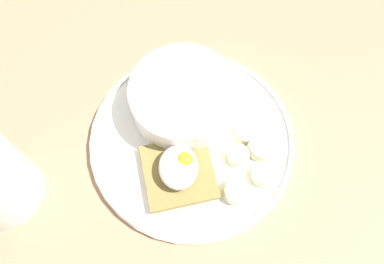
% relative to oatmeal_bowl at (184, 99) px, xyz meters
% --- Properties ---
extents(ground_plane, '(1.20, 1.20, 0.02)m').
position_rel_oatmeal_bowl_xyz_m(ground_plane, '(-0.04, -0.01, -0.05)').
color(ground_plane, '#9B7556').
rests_on(ground_plane, ground).
extents(plate, '(0.26, 0.26, 0.02)m').
position_rel_oatmeal_bowl_xyz_m(plate, '(-0.04, -0.01, -0.03)').
color(plate, white).
rests_on(plate, ground_plane).
extents(oatmeal_bowl, '(0.13, 0.13, 0.05)m').
position_rel_oatmeal_bowl_xyz_m(oatmeal_bowl, '(0.00, 0.00, 0.00)').
color(oatmeal_bowl, white).
rests_on(oatmeal_bowl, plate).
extents(toast_slice, '(0.09, 0.09, 0.01)m').
position_rel_oatmeal_bowl_xyz_m(toast_slice, '(-0.09, 0.01, -0.02)').
color(toast_slice, olive).
rests_on(toast_slice, plate).
extents(poached_egg, '(0.05, 0.05, 0.03)m').
position_rel_oatmeal_bowl_xyz_m(poached_egg, '(-0.09, 0.01, 0.00)').
color(poached_egg, white).
rests_on(poached_egg, toast_slice).
extents(banana_slice_front, '(0.04, 0.04, 0.02)m').
position_rel_oatmeal_bowl_xyz_m(banana_slice_front, '(-0.07, -0.06, -0.02)').
color(banana_slice_front, '#EDF1C2').
rests_on(banana_slice_front, plate).
extents(banana_slice_left, '(0.04, 0.04, 0.02)m').
position_rel_oatmeal_bowl_xyz_m(banana_slice_left, '(-0.10, -0.09, -0.02)').
color(banana_slice_left, beige).
rests_on(banana_slice_left, plate).
extents(banana_slice_back, '(0.04, 0.04, 0.02)m').
position_rel_oatmeal_bowl_xyz_m(banana_slice_back, '(-0.12, -0.05, -0.02)').
color(banana_slice_back, beige).
rests_on(banana_slice_back, plate).
extents(banana_slice_right, '(0.03, 0.03, 0.02)m').
position_rel_oatmeal_bowl_xyz_m(banana_slice_right, '(-0.06, -0.09, -0.02)').
color(banana_slice_right, beige).
rests_on(banana_slice_right, plate).
extents(banana_slice_inner, '(0.03, 0.03, 0.01)m').
position_rel_oatmeal_bowl_xyz_m(banana_slice_inner, '(-0.04, -0.08, -0.02)').
color(banana_slice_inner, beige).
rests_on(banana_slice_inner, plate).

